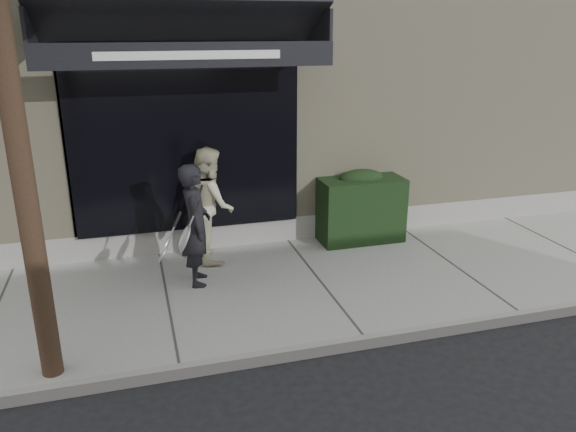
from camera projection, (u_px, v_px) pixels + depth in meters
name	position (u px, v px, depth m)	size (l,w,h in m)	color
ground	(319.00, 287.00, 7.56)	(80.00, 80.00, 0.00)	black
sidewalk	(319.00, 283.00, 7.54)	(20.00, 3.00, 0.12)	gray
curb	(365.00, 342.00, 6.12)	(20.00, 0.10, 0.14)	gray
building_facade	(240.00, 58.00, 11.18)	(14.30, 8.04, 5.64)	tan
hedge	(360.00, 207.00, 8.77)	(1.30, 0.70, 1.14)	black
pedestrian_front	(195.00, 225.00, 7.18)	(0.77, 0.89, 1.60)	black
pedestrian_back	(210.00, 204.00, 7.95)	(0.73, 0.84, 1.64)	beige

